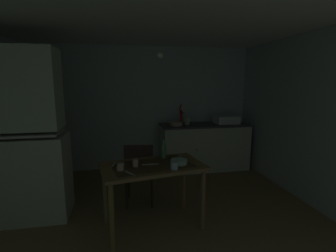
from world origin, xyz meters
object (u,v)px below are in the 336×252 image
(hand_pump, at_px, (181,116))
(mixing_bowl_counter, at_px, (176,124))
(dining_table, at_px, (153,174))
(glass_bottle, at_px, (164,151))
(sink_basin, at_px, (226,119))
(hutch_cabinet, at_px, (24,142))
(serving_bowl_wide, at_px, (179,162))
(teacup_cream, at_px, (174,166))
(chair_far_side, at_px, (139,172))

(hand_pump, height_order, mixing_bowl_counter, hand_pump)
(hand_pump, distance_m, mixing_bowl_counter, 0.21)
(dining_table, xyz_separation_m, glass_bottle, (0.17, 0.24, 0.20))
(sink_basin, xyz_separation_m, mixing_bowl_counter, (-1.03, -0.05, -0.04))
(hutch_cabinet, height_order, serving_bowl_wide, hutch_cabinet)
(sink_basin, xyz_separation_m, teacup_cream, (-1.48, -2.01, -0.16))
(mixing_bowl_counter, bearing_deg, chair_far_side, -122.63)
(mixing_bowl_counter, bearing_deg, teacup_cream, -103.04)
(glass_bottle, bearing_deg, chair_far_side, 131.61)
(hand_pump, xyz_separation_m, mixing_bowl_counter, (-0.13, -0.10, -0.13))
(hand_pump, relative_size, chair_far_side, 0.44)
(sink_basin, xyz_separation_m, glass_bottle, (-1.53, -1.58, -0.11))
(sink_basin, height_order, serving_bowl_wide, sink_basin)
(dining_table, bearing_deg, hutch_cabinet, 161.22)
(serving_bowl_wide, bearing_deg, glass_bottle, 118.25)
(sink_basin, relative_size, teacup_cream, 5.27)
(chair_far_side, distance_m, glass_bottle, 0.56)
(mixing_bowl_counter, xyz_separation_m, dining_table, (-0.66, -1.77, -0.28))
(hand_pump, bearing_deg, hutch_cabinet, -149.34)
(hutch_cabinet, height_order, hand_pump, hutch_cabinet)
(dining_table, xyz_separation_m, teacup_cream, (0.21, -0.19, 0.15))
(hand_pump, height_order, serving_bowl_wide, hand_pump)
(dining_table, bearing_deg, sink_basin, 47.12)
(hand_pump, bearing_deg, dining_table, -112.94)
(chair_far_side, bearing_deg, mixing_bowl_counter, 57.37)
(sink_basin, height_order, dining_table, sink_basin)
(teacup_cream, bearing_deg, chair_far_side, 113.43)
(hutch_cabinet, distance_m, serving_bowl_wide, 1.89)
(sink_basin, xyz_separation_m, chair_far_side, (-1.81, -1.27, -0.48))
(sink_basin, xyz_separation_m, serving_bowl_wide, (-1.39, -1.84, -0.18))
(hutch_cabinet, bearing_deg, glass_bottle, -9.24)
(chair_far_side, bearing_deg, serving_bowl_wide, -53.80)
(mixing_bowl_counter, xyz_separation_m, serving_bowl_wide, (-0.36, -1.79, -0.14))
(dining_table, xyz_separation_m, chair_far_side, (-0.11, 0.56, -0.16))
(chair_far_side, xyz_separation_m, teacup_cream, (0.32, -0.75, 0.32))
(mixing_bowl_counter, height_order, dining_table, mixing_bowl_counter)
(dining_table, height_order, teacup_cream, teacup_cream)
(hand_pump, xyz_separation_m, serving_bowl_wide, (-0.49, -1.88, -0.27))
(chair_far_side, relative_size, serving_bowl_wide, 4.58)
(dining_table, relative_size, glass_bottle, 5.29)
(sink_basin, height_order, teacup_cream, sink_basin)
(serving_bowl_wide, relative_size, glass_bottle, 0.82)
(sink_basin, relative_size, serving_bowl_wide, 2.27)
(mixing_bowl_counter, bearing_deg, hand_pump, 37.13)
(hutch_cabinet, distance_m, mixing_bowl_counter, 2.51)
(mixing_bowl_counter, xyz_separation_m, glass_bottle, (-0.50, -1.53, -0.07))
(hand_pump, distance_m, chair_far_side, 1.69)
(hutch_cabinet, xyz_separation_m, teacup_cream, (1.71, -0.70, -0.18))
(hutch_cabinet, bearing_deg, serving_bowl_wide, -16.24)
(sink_basin, distance_m, chair_far_side, 2.26)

